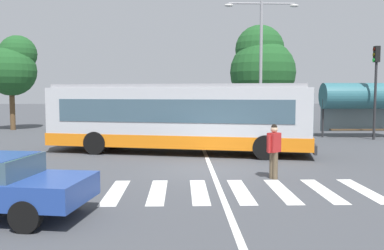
{
  "coord_description": "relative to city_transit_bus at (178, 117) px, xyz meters",
  "views": [
    {
      "loc": [
        -0.89,
        -13.95,
        2.72
      ],
      "look_at": [
        -0.41,
        3.52,
        1.3
      ],
      "focal_mm": 38.26,
      "sensor_mm": 36.0,
      "label": 1
    }
  ],
  "objects": [
    {
      "name": "ground_plane",
      "position": [
        1.01,
        -4.2,
        -1.59
      ],
      "size": [
        160.0,
        160.0,
        0.0
      ],
      "primitive_type": "plane",
      "color": "#424449"
    },
    {
      "name": "city_transit_bus",
      "position": [
        0.0,
        0.0,
        0.0
      ],
      "size": [
        11.91,
        5.09,
        3.06
      ],
      "color": "black",
      "rests_on": "ground_plane"
    },
    {
      "name": "pedestrian_crossing_street",
      "position": [
        3.02,
        -5.6,
        -0.62
      ],
      "size": [
        0.47,
        0.46,
        1.72
      ],
      "color": "brown",
      "rests_on": "ground_plane"
    },
    {
      "name": "parked_car_champagne",
      "position": [
        -1.33,
        11.46,
        -0.82
      ],
      "size": [
        2.0,
        4.57,
        1.35
      ],
      "color": "black",
      "rests_on": "ground_plane"
    },
    {
      "name": "parked_car_blue",
      "position": [
        1.45,
        11.49,
        -0.82
      ],
      "size": [
        2.07,
        4.59,
        1.35
      ],
      "color": "black",
      "rests_on": "ground_plane"
    },
    {
      "name": "parked_car_black",
      "position": [
        4.25,
        11.6,
        -0.82
      ],
      "size": [
        2.16,
        4.63,
        1.35
      ],
      "color": "black",
      "rests_on": "ground_plane"
    },
    {
      "name": "traffic_light_far_corner",
      "position": [
        11.15,
        4.78,
        1.92
      ],
      "size": [
        0.33,
        0.32,
        5.29
      ],
      "color": "#28282B",
      "rests_on": "ground_plane"
    },
    {
      "name": "bus_stop_shelter",
      "position": [
        10.97,
        6.04,
        0.83
      ],
      "size": [
        4.81,
        1.54,
        3.25
      ],
      "color": "#28282B",
      "rests_on": "ground_plane"
    },
    {
      "name": "twin_arm_street_lamp",
      "position": [
        5.38,
        8.73,
        3.75
      ],
      "size": [
        4.87,
        0.32,
        8.58
      ],
      "color": "#939399",
      "rests_on": "ground_plane"
    },
    {
      "name": "background_tree_left",
      "position": [
        -11.81,
        11.51,
        2.96
      ],
      "size": [
        3.52,
        3.52,
        6.75
      ],
      "color": "brown",
      "rests_on": "ground_plane"
    },
    {
      "name": "background_tree_right",
      "position": [
        6.55,
        14.4,
        3.21
      ],
      "size": [
        5.18,
        5.18,
        8.02
      ],
      "color": "brown",
      "rests_on": "ground_plane"
    },
    {
      "name": "crosswalk_painted_stripes",
      "position": [
        1.76,
        -7.18,
        -1.58
      ],
      "size": [
        7.27,
        2.84,
        0.01
      ],
      "color": "silver",
      "rests_on": "ground_plane"
    },
    {
      "name": "lane_center_line",
      "position": [
        1.19,
        -2.2,
        -1.58
      ],
      "size": [
        0.16,
        24.0,
        0.01
      ],
      "primitive_type": "cube",
      "color": "silver",
      "rests_on": "ground_plane"
    }
  ]
}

